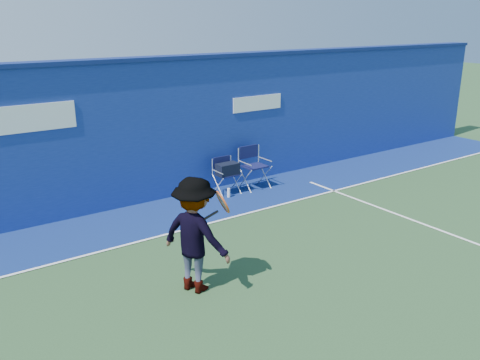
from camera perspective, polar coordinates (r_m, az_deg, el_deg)
ground at (r=7.07m, az=2.78°, el=-15.15°), size 80.00×80.00×0.00m
stadium_wall at (r=10.77m, az=-14.31°, el=4.93°), size 24.00×0.50×3.08m
out_of_bounds_strip at (r=10.25m, az=-11.41°, el=-4.60°), size 24.00×1.80×0.01m
court_lines at (r=7.48m, az=-0.11°, el=-13.05°), size 24.00×12.00×0.01m
directors_chair_left at (r=11.53m, az=-1.48°, el=0.11°), size 0.50×0.45×0.83m
directors_chair_right at (r=11.94m, az=1.64°, el=0.53°), size 0.58×0.52×0.98m
water_bottle at (r=11.36m, az=-1.28°, el=-1.46°), size 0.07×0.07×0.21m
tennis_player at (r=7.36m, az=-5.05°, el=-6.15°), size 1.05×1.28×1.73m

